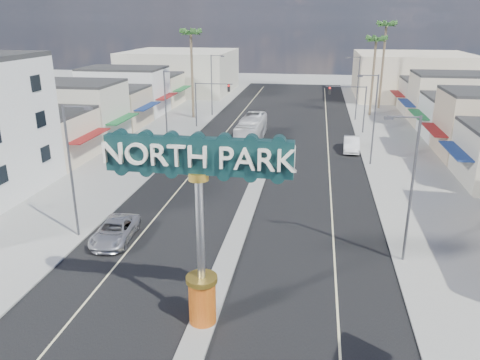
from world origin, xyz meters
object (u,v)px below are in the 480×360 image
(streetlight_r_far, at_px, (357,85))
(suv_left, at_px, (115,231))
(car_parked_right, at_px, (351,144))
(streetlight_l_near, at_px, (72,166))
(streetlight_l_far, at_px, (213,82))
(car_parked_left, at_px, (215,149))
(gateway_sign, at_px, (199,212))
(streetlight_r_near, at_px, (409,183))
(palm_left_far, at_px, (191,37))
(traffic_signal_left, at_px, (209,96))
(streetlight_r_mid, at_px, (373,115))
(traffic_signal_right, at_px, (351,100))
(palm_right_far, at_px, (386,29))
(city_bus, at_px, (251,130))
(streetlight_l_mid, at_px, (167,109))
(palm_right_mid, at_px, (376,43))

(streetlight_r_far, height_order, suv_left, streetlight_r_far)
(car_parked_right, bearing_deg, streetlight_l_near, -125.46)
(streetlight_l_far, xyz_separation_m, car_parked_left, (4.85, -21.37, -4.22))
(suv_left, relative_size, car_parked_left, 1.01)
(streetlight_l_far, bearing_deg, gateway_sign, -78.22)
(streetlight_r_near, distance_m, palm_left_far, 46.80)
(gateway_sign, xyz_separation_m, streetlight_l_near, (-10.43, 8.02, -0.86))
(car_parked_right, bearing_deg, traffic_signal_left, 156.18)
(streetlight_l_far, distance_m, suv_left, 42.45)
(suv_left, bearing_deg, streetlight_r_far, 62.23)
(streetlight_l_near, distance_m, car_parked_right, 32.00)
(suv_left, height_order, car_parked_right, car_parked_right)
(streetlight_r_mid, bearing_deg, streetlight_l_far, 133.48)
(gateway_sign, height_order, car_parked_right, gateway_sign)
(traffic_signal_right, xyz_separation_m, streetlight_r_near, (1.25, -33.99, 0.79))
(streetlight_l_far, relative_size, suv_left, 1.80)
(car_parked_right, bearing_deg, palm_right_far, 79.77)
(suv_left, xyz_separation_m, car_parked_right, (16.86, 25.21, 0.10))
(traffic_signal_right, relative_size, city_bus, 0.57)
(streetlight_r_near, height_order, streetlight_r_mid, same)
(traffic_signal_left, xyz_separation_m, suv_left, (1.32, -34.14, -3.58))
(streetlight_r_far, bearing_deg, streetlight_l_near, -116.42)
(streetlight_l_near, bearing_deg, streetlight_l_far, 90.00)
(streetlight_r_near, bearing_deg, car_parked_right, 93.27)
(streetlight_r_mid, height_order, palm_left_far, palm_left_far)
(palm_left_far, bearing_deg, car_parked_right, -34.17)
(streetlight_l_near, distance_m, palm_left_far, 40.59)
(streetlight_l_mid, height_order, car_parked_left, streetlight_l_mid)
(palm_right_far, distance_m, car_parked_right, 29.93)
(streetlight_l_near, xyz_separation_m, palm_left_far, (-2.57, 40.00, 6.43))
(traffic_signal_left, relative_size, suv_left, 1.20)
(gateway_sign, relative_size, palm_left_far, 0.70)
(palm_right_mid, height_order, suv_left, palm_right_mid)
(palm_right_far, bearing_deg, gateway_sign, -104.03)
(streetlight_l_far, relative_size, city_bus, 0.85)
(traffic_signal_right, xyz_separation_m, city_bus, (-11.78, -6.52, -2.80))
(streetlight_l_far, distance_m, streetlight_r_mid, 30.32)
(streetlight_l_mid, height_order, palm_left_far, palm_left_far)
(streetlight_l_near, relative_size, streetlight_r_near, 1.00)
(streetlight_r_near, height_order, palm_left_far, palm_left_far)
(streetlight_r_far, distance_m, car_parked_left, 27.03)
(traffic_signal_right, distance_m, car_parked_left, 20.21)
(streetlight_l_near, xyz_separation_m, streetlight_r_mid, (20.87, 20.00, 0.00))
(palm_right_far, bearing_deg, car_parked_left, -123.27)
(traffic_signal_left, bearing_deg, streetlight_r_mid, -35.50)
(suv_left, bearing_deg, streetlight_r_mid, 43.45)
(traffic_signal_left, distance_m, suv_left, 34.36)
(traffic_signal_left, relative_size, streetlight_r_mid, 0.67)
(car_parked_left, bearing_deg, palm_right_far, 52.15)
(streetlight_l_mid, bearing_deg, palm_left_far, 97.31)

